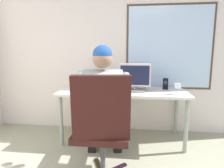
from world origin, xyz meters
The scene contains 9 objects.
wall_rear centered at (0.03, 2.69, 1.44)m, with size 4.40×0.08×2.88m.
desk centered at (-0.03, 2.28, 0.65)m, with size 1.72×0.71×0.72m.
office_chair centered at (-0.17, 1.31, 0.60)m, with size 0.58×0.59×1.05m.
person_seated centered at (-0.20, 1.59, 0.68)m, with size 0.57×0.86×1.30m.
crt_monitor centered at (0.13, 2.28, 0.93)m, with size 0.43×0.30×0.37m.
laptop centered at (-0.54, 2.31, 0.78)m, with size 0.38×0.36×0.25m.
wine_glass centered at (0.66, 2.09, 0.82)m, with size 0.07×0.07×0.14m.
desk_speaker centered at (0.56, 2.42, 0.80)m, with size 0.08×0.08×0.16m.
cd_case centered at (-0.19, 2.13, 0.72)m, with size 0.16×0.14×0.01m.
Camera 1 is at (0.11, -0.32, 1.23)m, focal length 30.67 mm.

